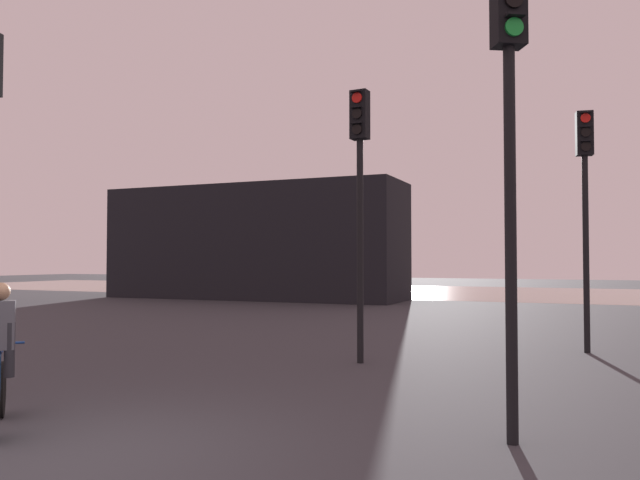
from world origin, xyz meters
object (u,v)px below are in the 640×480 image
object	(u,v)px
traffic_light_center	(360,175)
traffic_light_near_right	(510,109)
traffic_light_far_right	(585,186)
cyclist	(0,355)
distant_building	(254,243)

from	to	relation	value
traffic_light_center	traffic_light_near_right	bearing A→B (deg)	130.39
traffic_light_center	traffic_light_far_right	world-z (taller)	traffic_light_center
traffic_light_center	cyclist	xyz separation A→B (m)	(-2.20, -5.76, -2.61)
distant_building	traffic_light_far_right	world-z (taller)	distant_building
traffic_light_center	cyclist	world-z (taller)	traffic_light_center
traffic_light_center	traffic_light_far_right	bearing A→B (deg)	-138.61
distant_building	traffic_light_near_right	xyz separation A→B (m)	(14.14, -20.04, 0.71)
traffic_light_far_right	traffic_light_near_right	size ratio (longest dim) A/B	0.98
traffic_light_center	traffic_light_far_right	size ratio (longest dim) A/B	1.02
distant_building	traffic_light_far_right	xyz separation A→B (m)	(14.86, -12.97, 0.66)
traffic_light_center	cyclist	size ratio (longest dim) A/B	3.08
cyclist	distant_building	bearing A→B (deg)	65.69
traffic_light_near_right	cyclist	size ratio (longest dim) A/B	3.07
distant_building	cyclist	size ratio (longest dim) A/B	9.06
traffic_light_far_right	cyclist	distance (m)	10.89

